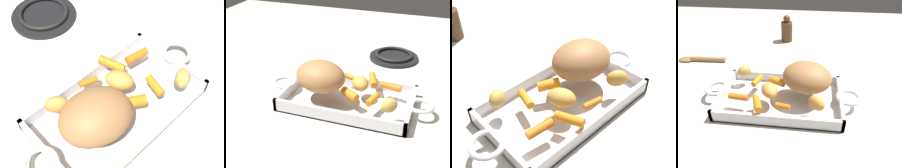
# 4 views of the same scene
# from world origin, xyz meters

# --- Properties ---
(ground_plane) EXTENTS (1.93, 1.93, 0.00)m
(ground_plane) POSITION_xyz_m (0.00, 0.00, 0.00)
(ground_plane) COLOR silver
(roasting_dish) EXTENTS (0.48, 0.21, 0.04)m
(roasting_dish) POSITION_xyz_m (0.00, 0.00, 0.01)
(roasting_dish) COLOR silver
(roasting_dish) RESTS_ON ground_plane
(pork_roast) EXTENTS (0.17, 0.15, 0.09)m
(pork_roast) POSITION_xyz_m (0.08, 0.02, 0.08)
(pork_roast) COLOR #A97042
(pork_roast) RESTS_ON roasting_dish
(baby_carrot_center_left) EXTENTS (0.03, 0.06, 0.02)m
(baby_carrot_center_left) POSITION_xyz_m (-0.08, 0.04, 0.05)
(baby_carrot_center_left) COLOR orange
(baby_carrot_center_left) RESTS_ON roasting_dish
(baby_carrot_center_right) EXTENTS (0.04, 0.07, 0.02)m
(baby_carrot_center_right) POSITION_xyz_m (-0.05, -0.07, 0.05)
(baby_carrot_center_right) COLOR orange
(baby_carrot_center_right) RESTS_ON roasting_dish
(baby_carrot_southwest) EXTENTS (0.06, 0.03, 0.02)m
(baby_carrot_southwest) POSITION_xyz_m (-0.11, -0.05, 0.05)
(baby_carrot_southwest) COLOR orange
(baby_carrot_southwest) RESTS_ON roasting_dish
(baby_carrot_southeast) EXTENTS (0.06, 0.05, 0.03)m
(baby_carrot_southeast) POSITION_xyz_m (-0.01, 0.03, 0.05)
(baby_carrot_southeast) COLOR orange
(baby_carrot_southeast) RESTS_ON roasting_dish
(baby_carrot_short) EXTENTS (0.05, 0.03, 0.02)m
(baby_carrot_short) POSITION_xyz_m (0.02, -0.07, 0.05)
(baby_carrot_short) COLOR orange
(baby_carrot_short) RESTS_ON roasting_dish
(potato_near_roast) EXTENTS (0.06, 0.06, 0.04)m
(potato_near_roast) POSITION_xyz_m (0.11, -0.07, 0.06)
(potato_near_roast) COLOR gold
(potato_near_roast) RESTS_ON roasting_dish
(potato_corner) EXTENTS (0.07, 0.08, 0.04)m
(potato_corner) POSITION_xyz_m (-0.03, -0.02, 0.06)
(potato_corner) COLOR gold
(potato_corner) RESTS_ON roasting_dish
(potato_halved) EXTENTS (0.06, 0.05, 0.04)m
(potato_halved) POSITION_xyz_m (-0.13, 0.07, 0.06)
(potato_halved) COLOR gold
(potato_halved) RESTS_ON roasting_dish
(stove_burner_rear) EXTENTS (0.18, 0.18, 0.02)m
(stove_burner_rear) POSITION_xyz_m (-0.06, -0.36, 0.01)
(stove_burner_rear) COLOR black
(stove_burner_rear) RESTS_ON ground_plane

